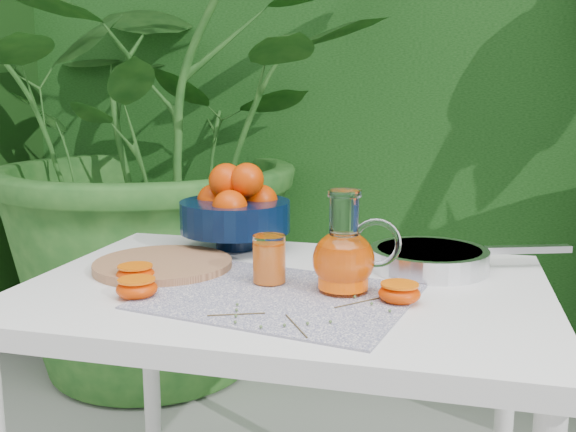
% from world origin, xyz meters
% --- Properties ---
extents(hedge_backdrop, '(8.00, 1.65, 2.50)m').
position_xyz_m(hedge_backdrop, '(0.06, 2.06, 1.19)').
color(hedge_backdrop, '#153F12').
rests_on(hedge_backdrop, ground).
extents(potted_plant_left, '(2.61, 2.61, 1.99)m').
position_xyz_m(potted_plant_left, '(-0.81, 1.28, 1.00)').
color(potted_plant_left, '#20571D').
rests_on(potted_plant_left, ground).
extents(white_table, '(1.00, 0.70, 0.75)m').
position_xyz_m(white_table, '(-0.01, 0.08, 0.67)').
color(white_table, white).
rests_on(white_table, ground).
extents(placemat, '(0.51, 0.43, 0.00)m').
position_xyz_m(placemat, '(0.01, -0.01, 0.75)').
color(placemat, '#0C1145').
rests_on(placemat, white_table).
extents(cutting_board, '(0.38, 0.38, 0.02)m').
position_xyz_m(cutting_board, '(-0.28, 0.11, 0.76)').
color(cutting_board, '#AD784E').
rests_on(cutting_board, white_table).
extents(fruit_bowl, '(0.30, 0.30, 0.21)m').
position_xyz_m(fruit_bowl, '(-0.20, 0.34, 0.84)').
color(fruit_bowl, black).
rests_on(fruit_bowl, white_table).
extents(juice_pitcher, '(0.16, 0.12, 0.19)m').
position_xyz_m(juice_pitcher, '(0.11, 0.05, 0.82)').
color(juice_pitcher, white).
rests_on(juice_pitcher, white_table).
extents(juice_tumbler, '(0.07, 0.07, 0.09)m').
position_xyz_m(juice_tumbler, '(-0.03, 0.06, 0.80)').
color(juice_tumbler, white).
rests_on(juice_tumbler, white_table).
extents(saute_pan, '(0.45, 0.31, 0.05)m').
position_xyz_m(saute_pan, '(0.26, 0.25, 0.78)').
color(saute_pan, silver).
rests_on(saute_pan, white_table).
extents(orange_halves, '(0.60, 0.18, 0.04)m').
position_xyz_m(orange_halves, '(-0.11, -0.02, 0.77)').
color(orange_halves, '#D54402').
rests_on(orange_halves, white_table).
extents(thyme_sprigs, '(0.29, 0.24, 0.01)m').
position_xyz_m(thyme_sprigs, '(0.07, -0.10, 0.76)').
color(thyme_sprigs, '#4E3E23').
rests_on(thyme_sprigs, white_table).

